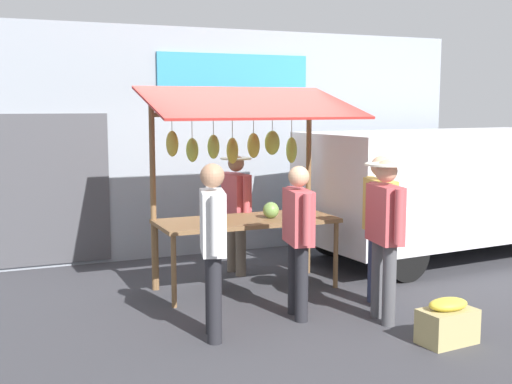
{
  "coord_description": "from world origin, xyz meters",
  "views": [
    {
      "loc": [
        3.02,
        7.39,
        2.27
      ],
      "look_at": [
        0.0,
        0.3,
        1.25
      ],
      "focal_mm": 46.35,
      "sensor_mm": 36.0,
      "label": 1
    }
  ],
  "objects": [
    {
      "name": "shopper_with_shopping_bag",
      "position": [
        -0.08,
        1.25,
        0.95
      ],
      "size": [
        0.3,
        0.69,
        1.64
      ],
      "rotation": [
        0.0,
        0.0,
        -1.74
      ],
      "color": "#232328",
      "rests_on": "ground"
    },
    {
      "name": "shopper_in_striped_shirt",
      "position": [
        -0.86,
        1.7,
        1.02
      ],
      "size": [
        0.44,
        0.71,
        1.71
      ],
      "rotation": [
        0.0,
        0.0,
        -1.73
      ],
      "color": "#4C4C51",
      "rests_on": "ground"
    },
    {
      "name": "market_stall",
      "position": [
        -0.0,
        -0.05,
        1.55
      ],
      "size": [
        2.5,
        1.46,
        2.5
      ],
      "color": "brown",
      "rests_on": "ground"
    },
    {
      "name": "parked_van",
      "position": [
        -3.29,
        -0.46,
        1.12
      ],
      "size": [
        4.53,
        2.2,
        1.88
      ],
      "rotation": [
        0.0,
        0.0,
        0.08
      ],
      "color": "silver",
      "rests_on": "ground"
    },
    {
      "name": "shopper_with_ponytail",
      "position": [
        0.96,
        1.49,
        1.0
      ],
      "size": [
        0.35,
        0.7,
        1.72
      ],
      "rotation": [
        0.0,
        0.0,
        -1.83
      ],
      "color": "#232328",
      "rests_on": "ground"
    },
    {
      "name": "vendor_with_sunhat",
      "position": [
        -0.16,
        -0.75,
        0.94
      ],
      "size": [
        0.42,
        0.69,
        1.61
      ],
      "rotation": [
        0.0,
        0.0,
        1.66
      ],
      "color": "#726656",
      "rests_on": "ground"
    },
    {
      "name": "produce_crate_near",
      "position": [
        -1.05,
        2.5,
        0.21
      ],
      "size": [
        0.57,
        0.38,
        0.45
      ],
      "color": "tan",
      "rests_on": "ground"
    },
    {
      "name": "street_backdrop",
      "position": [
        0.04,
        -2.2,
        1.7
      ],
      "size": [
        9.0,
        0.3,
        3.4
      ],
      "color": "#8C939E",
      "rests_on": "ground"
    },
    {
      "name": "ground_plane",
      "position": [
        0.0,
        0.0,
        0.0
      ],
      "size": [
        40.0,
        40.0,
        0.0
      ],
      "primitive_type": "plane",
      "color": "#38383D"
    },
    {
      "name": "shopper_in_grey_tee",
      "position": [
        -1.12,
        1.22,
        1.0
      ],
      "size": [
        0.32,
        0.71,
        1.71
      ],
      "rotation": [
        0.0,
        0.0,
        -1.77
      ],
      "color": "navy",
      "rests_on": "ground"
    }
  ]
}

